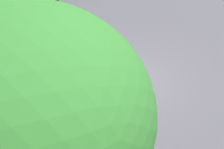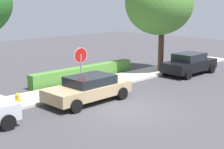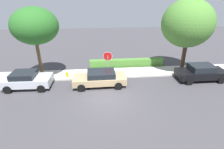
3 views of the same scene
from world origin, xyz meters
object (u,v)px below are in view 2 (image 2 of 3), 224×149
parked_car_tan (88,88)px  parked_car_black (189,63)px  stop_sign (81,62)px  street_tree_mid_block (159,3)px  fire_hydrant (18,100)px

parked_car_tan → parked_car_black: bearing=1.2°
stop_sign → parked_car_black: stop_sign is taller
parked_car_black → street_tree_mid_block: (-1.14, 1.87, 4.07)m
parked_car_tan → street_tree_mid_block: bearing=14.2°
parked_car_tan → fire_hydrant: 3.45m
parked_car_tan → fire_hydrant: (-3.04, 1.61, -0.34)m
parked_car_tan → street_tree_mid_block: 9.35m
fire_hydrant → street_tree_mid_block: bearing=2.3°
parked_car_tan → parked_car_black: (9.28, 0.19, 0.05)m
parked_car_tan → stop_sign: bearing=62.6°
parked_car_black → street_tree_mid_block: bearing=121.4°
stop_sign → parked_car_tan: (-0.80, -1.55, -1.05)m
parked_car_tan → street_tree_mid_block: (8.14, 2.06, 4.12)m
stop_sign → fire_hydrant: 4.08m
stop_sign → street_tree_mid_block: size_ratio=0.36×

